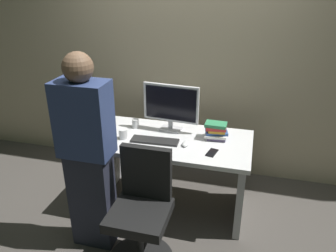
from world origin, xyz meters
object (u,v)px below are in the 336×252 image
(mouse, at_px, (185,144))
(cell_phone, at_px, (212,153))
(cup_near_keyboard, at_px, (123,134))
(office_chair, at_px, (142,214))
(monitor, at_px, (171,105))
(cup_by_monitor, at_px, (135,123))
(keyboard, at_px, (155,141))
(book_stack, at_px, (216,131))
(person_at_desk, at_px, (88,155))
(desk, at_px, (169,160))

(mouse, relative_size, cell_phone, 0.69)
(cup_near_keyboard, bearing_deg, mouse, 1.08)
(cup_near_keyboard, xyz_separation_m, cell_phone, (0.83, -0.07, -0.04))
(mouse, bearing_deg, office_chair, -108.10)
(monitor, distance_m, cup_by_monitor, 0.41)
(office_chair, distance_m, cup_by_monitor, 1.00)
(keyboard, distance_m, book_stack, 0.57)
(monitor, distance_m, cup_near_keyboard, 0.52)
(mouse, xyz_separation_m, cup_near_keyboard, (-0.58, -0.01, 0.03))
(cell_phone, bearing_deg, person_at_desk, -140.17)
(office_chair, relative_size, keyboard, 2.19)
(office_chair, height_order, cell_phone, office_chair)
(desk, bearing_deg, monitor, 100.75)
(office_chair, relative_size, mouse, 9.40)
(keyboard, bearing_deg, monitor, 72.08)
(cell_phone, bearing_deg, mouse, 174.96)
(cup_by_monitor, bearing_deg, book_stack, -2.57)
(cup_by_monitor, bearing_deg, mouse, -23.96)
(desk, distance_m, keyboard, 0.27)
(person_at_desk, height_order, mouse, person_at_desk)
(office_chair, bearing_deg, cell_phone, 50.39)
(desk, distance_m, cell_phone, 0.50)
(person_at_desk, relative_size, mouse, 16.39)
(cup_near_keyboard, bearing_deg, keyboard, 2.61)
(person_at_desk, relative_size, cup_by_monitor, 18.67)
(keyboard, relative_size, book_stack, 1.93)
(office_chair, relative_size, monitor, 1.74)
(monitor, bearing_deg, book_stack, -9.06)
(cup_near_keyboard, relative_size, cell_phone, 0.63)
(office_chair, distance_m, keyboard, 0.70)
(monitor, xyz_separation_m, keyboard, (-0.08, -0.28, -0.25))
(mouse, height_order, cup_by_monitor, cup_by_monitor)
(desk, xyz_separation_m, book_stack, (0.41, 0.12, 0.30))
(desk, xyz_separation_m, cup_near_keyboard, (-0.41, -0.10, 0.27))
(person_at_desk, bearing_deg, keyboard, 55.71)
(office_chair, relative_size, cell_phone, 6.53)
(book_stack, bearing_deg, person_at_desk, -139.89)
(cell_phone, bearing_deg, keyboard, -176.20)
(person_at_desk, bearing_deg, desk, 52.76)
(person_at_desk, bearing_deg, mouse, 39.74)
(monitor, xyz_separation_m, cell_phone, (0.45, -0.36, -0.25))
(desk, height_order, cup_by_monitor, cup_by_monitor)
(person_at_desk, bearing_deg, cell_phone, 27.41)
(person_at_desk, distance_m, book_stack, 1.17)
(person_at_desk, bearing_deg, office_chair, -9.41)
(monitor, xyz_separation_m, cup_near_keyboard, (-0.38, -0.29, -0.21))
(cup_near_keyboard, bearing_deg, monitor, 37.93)
(office_chair, bearing_deg, cup_near_keyboard, 121.86)
(cup_by_monitor, relative_size, book_stack, 0.39)
(book_stack, distance_m, cell_phone, 0.30)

